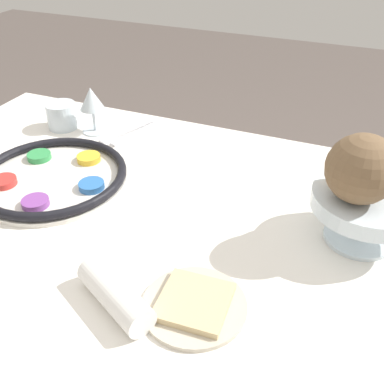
# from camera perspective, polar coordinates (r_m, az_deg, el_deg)

# --- Properties ---
(dining_table) EXTENTS (1.42, 0.95, 0.72)m
(dining_table) POSITION_cam_1_polar(r_m,az_deg,el_deg) (1.12, -3.10, -19.95)
(dining_table) COLOR white
(dining_table) RESTS_ON ground_plane
(seder_plate) EXTENTS (0.33, 0.33, 0.03)m
(seder_plate) POSITION_cam_1_polar(r_m,az_deg,el_deg) (1.04, -17.31, 1.90)
(seder_plate) COLOR silver
(seder_plate) RESTS_ON dining_table
(wine_glass) EXTENTS (0.07, 0.07, 0.12)m
(wine_glass) POSITION_cam_1_polar(r_m,az_deg,el_deg) (1.21, -12.63, 11.19)
(wine_glass) COLOR silver
(wine_glass) RESTS_ON dining_table
(fruit_stand) EXTENTS (0.20, 0.20, 0.10)m
(fruit_stand) POSITION_cam_1_polar(r_m,az_deg,el_deg) (0.85, 21.23, -1.63)
(fruit_stand) COLOR silver
(fruit_stand) RESTS_ON dining_table
(orange_fruit) EXTENTS (0.09, 0.09, 0.09)m
(orange_fruit) POSITION_cam_1_polar(r_m,az_deg,el_deg) (0.82, 20.70, 2.86)
(orange_fruit) COLOR orange
(orange_fruit) RESTS_ON fruit_stand
(coconut) EXTENTS (0.12, 0.12, 0.12)m
(coconut) POSITION_cam_1_polar(r_m,az_deg,el_deg) (0.79, 20.73, 2.75)
(coconut) COLOR brown
(coconut) RESTS_ON fruit_stand
(bread_plate) EXTENTS (0.17, 0.17, 0.02)m
(bread_plate) POSITION_cam_1_polar(r_m,az_deg,el_deg) (0.72, 0.30, -14.06)
(bread_plate) COLOR beige
(bread_plate) RESTS_ON dining_table
(napkin_roll) EXTENTS (0.16, 0.11, 0.05)m
(napkin_roll) POSITION_cam_1_polar(r_m,az_deg,el_deg) (0.72, -9.72, -12.73)
(napkin_roll) COLOR white
(napkin_roll) RESTS_ON dining_table
(cup_near) EXTENTS (0.08, 0.08, 0.07)m
(cup_near) POSITION_cam_1_polar(r_m,az_deg,el_deg) (1.27, -16.20, 9.29)
(cup_near) COLOR silver
(cup_near) RESTS_ON dining_table
(fork_left) EXTENTS (0.08, 0.17, 0.01)m
(fork_left) POSITION_cam_1_polar(r_m,az_deg,el_deg) (1.22, -8.23, 7.64)
(fork_left) COLOR silver
(fork_left) RESTS_ON dining_table
(fork_right) EXTENTS (0.07, 0.17, 0.01)m
(fork_right) POSITION_cam_1_polar(r_m,az_deg,el_deg) (1.21, -6.98, 7.42)
(fork_right) COLOR silver
(fork_right) RESTS_ON dining_table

